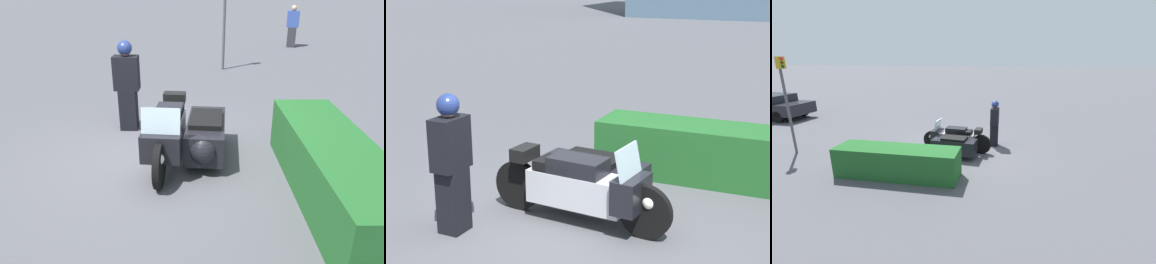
% 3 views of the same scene
% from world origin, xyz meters
% --- Properties ---
extents(ground_plane, '(160.00, 160.00, 0.00)m').
position_xyz_m(ground_plane, '(0.00, 0.00, 0.00)').
color(ground_plane, '#4C4C51').
extents(police_motorcycle, '(2.65, 1.43, 1.18)m').
position_xyz_m(police_motorcycle, '(0.13, 0.49, 0.48)').
color(police_motorcycle, black).
rests_on(police_motorcycle, ground).
extents(officer_rider, '(0.32, 0.51, 1.83)m').
position_xyz_m(officer_rider, '(-1.29, -0.74, 0.96)').
color(officer_rider, black).
rests_on(officer_rider, ground).
extents(hedge_bush_curbside, '(3.69, 0.99, 0.89)m').
position_xyz_m(hedge_bush_curbside, '(1.34, 2.55, 0.45)').
color(hedge_bush_curbside, '#1E5623').
rests_on(hedge_bush_curbside, ground).
extents(traffic_light_far, '(0.22, 0.29, 3.01)m').
position_xyz_m(traffic_light_far, '(-6.47, 1.62, 2.01)').
color(traffic_light_far, '#4C4C4C').
rests_on(traffic_light_far, ground).
extents(pedestrian_bystander, '(0.44, 0.56, 1.75)m').
position_xyz_m(pedestrian_bystander, '(-10.61, 4.93, 0.88)').
color(pedestrian_bystander, '#2D2D33').
rests_on(pedestrian_bystander, ground).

